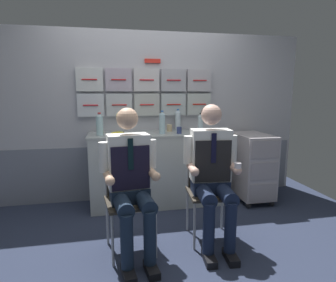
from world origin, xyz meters
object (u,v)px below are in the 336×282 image
service_trolley (251,165)px  folding_chair_right (208,182)px  coffee_cup_spare (169,128)px  folding_chair_left (128,189)px  crew_member_right (212,168)px  snack_banana (117,133)px  crew_member_left (131,177)px  water_bottle_short (162,123)px

service_trolley → folding_chair_right: 1.16m
folding_chair_right → coffee_cup_spare: 1.09m
folding_chair_left → crew_member_right: 0.79m
folding_chair_left → crew_member_right: bearing=-7.0°
service_trolley → coffee_cup_spare: coffee_cup_spare is taller
service_trolley → coffee_cup_spare: size_ratio=9.87×
folding_chair_right → snack_banana: 1.23m
service_trolley → coffee_cup_spare: 1.17m
crew_member_left → water_bottle_short: size_ratio=4.56×
folding_chair_right → crew_member_left: bearing=-163.1°
coffee_cup_spare → folding_chair_left: bearing=-119.4°
folding_chair_left → crew_member_left: bearing=-82.6°
crew_member_left → crew_member_right: size_ratio=0.99×
crew_member_right → folding_chair_right: bearing=85.2°
crew_member_right → crew_member_left: bearing=-174.8°
crew_member_left → coffee_cup_spare: crew_member_left is taller
service_trolley → snack_banana: (-1.70, 0.05, 0.46)m
folding_chair_left → water_bottle_short: water_bottle_short is taller
folding_chair_right → coffee_cup_spare: size_ratio=9.86×
folding_chair_left → folding_chair_right: same height
service_trolley → crew_member_right: bearing=-133.4°
folding_chair_left → crew_member_right: (0.76, -0.09, 0.18)m
service_trolley → folding_chair_left: (-1.64, -0.84, 0.07)m
folding_chair_right → crew_member_right: 0.24m
folding_chair_right → snack_banana: size_ratio=5.02×
snack_banana → service_trolley: bearing=-1.6°
service_trolley → folding_chair_left: 1.84m
service_trolley → snack_banana: size_ratio=5.03×
coffee_cup_spare → crew_member_right: bearing=-82.0°
service_trolley → crew_member_right: 1.30m
service_trolley → crew_member_right: crew_member_right is taller
folding_chair_right → water_bottle_short: size_ratio=3.11×
folding_chair_left → crew_member_left: size_ratio=0.68×
service_trolley → snack_banana: bearing=178.4°
crew_member_left → folding_chair_right: (0.75, 0.23, -0.16)m
coffee_cup_spare → snack_banana: size_ratio=0.51×
crew_member_right → service_trolley: bearing=46.6°
snack_banana → folding_chair_right: bearing=-44.3°
service_trolley → water_bottle_short: size_ratio=3.11×
folding_chair_right → water_bottle_short: (-0.30, 0.81, 0.50)m
water_bottle_short → snack_banana: (-0.53, 0.00, -0.11)m
folding_chair_left → water_bottle_short: 1.12m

